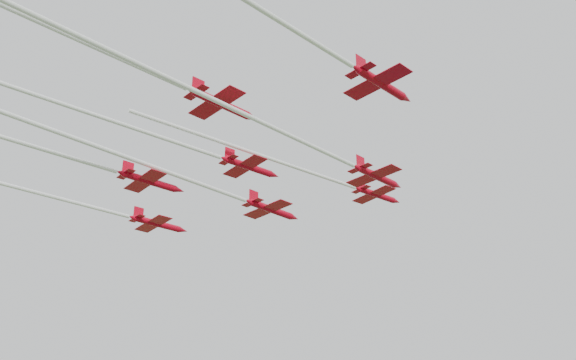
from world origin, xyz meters
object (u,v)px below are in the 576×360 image
Objects in this scene: jet_lead at (322,176)px; jet_row4_left at (74,159)px; jet_row2_left at (185,178)px; jet_row2_right at (293,137)px; jet_row3_left at (94,207)px; jet_row4_right at (145,69)px; jet_row3_mid at (168,140)px; jet_row3_right at (300,33)px.

jet_row4_left is at bearing -106.58° from jet_lead.
jet_row2_right is (22.79, -2.50, -1.12)m from jet_row2_left.
jet_row2_right is at bearing 13.50° from jet_row3_left.
jet_row4_right reaches higher than jet_row2_right.
jet_row3_left is 0.97× the size of jet_row3_mid.
jet_row4_left is (13.94, -14.54, -0.81)m from jet_row3_left.
jet_row3_right reaches higher than jet_row3_left.
jet_row2_left is 1.35× the size of jet_row4_left.
jet_row3_left is at bearing -165.06° from jet_row2_left.
jet_row2_right is 42.76m from jet_row3_left.
jet_row2_left reaches higher than jet_row3_left.
jet_row3_left is 1.04× the size of jet_row4_right.
jet_lead is 22.48m from jet_row2_left.
jet_row3_right is (53.95, -14.91, 2.71)m from jet_row3_left.
jet_lead is 39.13m from jet_row4_left.
jet_row4_left is at bearing -31.71° from jet_row3_left.
jet_row4_left is 1.02× the size of jet_row4_right.
jet_row3_left is 27.59m from jet_row3_mid.
jet_row2_left is 17.43m from jet_row4_left.
jet_row4_right is (21.75, -6.62, 2.64)m from jet_row4_left.
jet_row2_right is at bearing 3.65° from jet_row2_left.
jet_row2_left is 37.91m from jet_row3_right.
jet_row3_right is at bearing -41.64° from jet_row2_right.
jet_row3_mid is (-16.41, -7.38, 1.59)m from jet_row2_right.
jet_row3_right reaches higher than jet_row3_mid.
jet_lead is at bearing 121.73° from jet_row2_right.
jet_row4_left is (-21.34, -32.59, -3.76)m from jet_lead.
jet_row3_left is 41.53m from jet_row4_right.
jet_row4_left is (-12.40, -6.42, -1.91)m from jet_row3_mid.
jet_row2_left reaches higher than jet_row4_left.
jet_row2_left is at bearing 163.89° from jet_row3_right.
jet_row4_right is (15.73, -22.92, 1.20)m from jet_row2_left.
jet_lead reaches higher than jet_row3_right.
jet_row3_right is (18.67, -32.96, -0.24)m from jet_lead.
jet_row3_mid is 28.47m from jet_row3_right.
jet_row3_right is at bearing 1.66° from jet_row3_mid.
jet_row4_left is at bearing -100.37° from jet_row2_left.
jet_row2_left is 1.20× the size of jet_row3_right.
jet_row2_right is 1.25× the size of jet_row3_left.
jet_row3_left is (-35.28, -18.05, -2.95)m from jet_lead.
jet_row4_right is (-7.06, -20.42, 2.32)m from jet_row2_right.
jet_row2_right is 21.73m from jet_row4_right.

